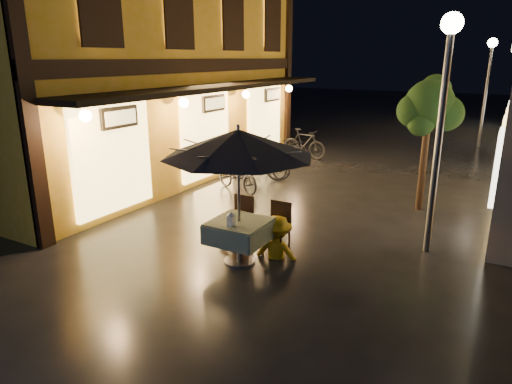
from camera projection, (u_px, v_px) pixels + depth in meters
The scene contains 18 objects.
ground at pixel (235, 257), 8.35m from camera, with size 90.00×90.00×0.00m, color black.
west_building at pixel (140, 50), 13.32m from camera, with size 5.90×11.40×7.40m.
street_tree at pixel (430, 108), 10.30m from camera, with size 1.43×1.20×3.15m.
streetlamp_near at pixel (444, 94), 7.78m from camera, with size 0.36×0.36×4.23m.
streetlamp_far at pixel (488, 73), 17.81m from camera, with size 0.36×0.36×4.23m.
cafe_table at pixel (239, 231), 7.99m from camera, with size 0.99×0.99×0.78m.
patio_umbrella at pixel (238, 143), 7.54m from camera, with size 2.60×2.60×2.46m.
cafe_chair_left at pixel (241, 218), 8.80m from camera, with size 0.42×0.42×0.97m.
cafe_chair_right at pixel (278, 225), 8.43m from camera, with size 0.42×0.42×0.97m.
table_lantern at pixel (231, 218), 7.67m from camera, with size 0.16×0.16×0.25m.
person_orange at pixel (236, 210), 8.59m from camera, with size 0.72×0.56×1.49m, color orange.
person_yellow at pixel (277, 217), 8.18m from camera, with size 0.98×0.56×1.51m, color gold.
bicycle_0 at pixel (237, 175), 12.39m from camera, with size 0.58×1.66×0.87m, color black.
bicycle_1 at pixel (260, 164), 13.44m from camera, with size 0.45×1.59×0.96m, color black.
bicycle_2 at pixel (264, 165), 13.59m from camera, with size 0.56×1.60×0.84m, color black.
bicycle_3 at pixel (260, 156), 14.60m from camera, with size 0.44×1.55×0.93m, color black.
bicycle_4 at pixel (280, 150), 15.68m from camera, with size 0.59×1.69×0.89m, color black.
bicycle_5 at pixel (304, 144), 16.45m from camera, with size 0.49×1.74×1.05m, color black.
Camera 1 is at (4.09, -6.49, 3.51)m, focal length 32.00 mm.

